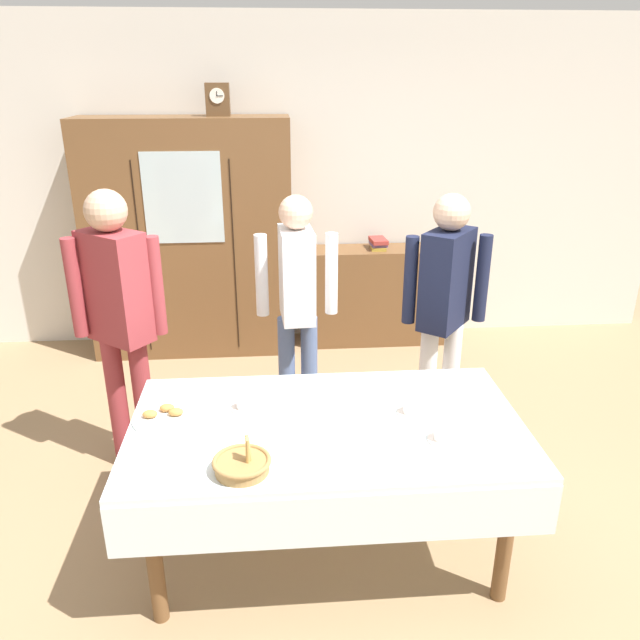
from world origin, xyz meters
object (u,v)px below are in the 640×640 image
Objects in this scene: bookshelf_low at (376,295)px; mantel_clock at (218,99)px; spoon_far_left at (405,396)px; tea_cup_center at (443,436)px; pastry_plate at (164,417)px; tea_cup_near_left at (411,409)px; dining_table at (327,445)px; person_by_cabinet at (118,307)px; wall_cabinet at (190,240)px; person_behind_table_right at (297,292)px; bread_basket at (242,464)px; person_beside_shelf at (445,298)px; book_stack at (378,243)px; spoon_front_edge at (460,418)px; tea_cup_near_right at (245,404)px.

mantel_clock is at bearing -177.71° from bookshelf_low.
tea_cup_center is at bearing -77.94° from spoon_far_left.
tea_cup_near_left is at bearing -2.14° from pastry_plate.
tea_cup_near_left reaches higher than dining_table.
dining_table is at bearing -38.95° from person_by_cabinet.
wall_cabinet is 6.91× the size of pastry_plate.
person_behind_table_right is at bearing -57.86° from wall_cabinet.
bread_basket is at bearing -100.37° from person_behind_table_right.
person_beside_shelf is (0.81, 1.04, 0.32)m from dining_table.
bookshelf_low is (1.28, 0.05, -1.63)m from mantel_clock.
book_stack is at bearing 2.29° from mantel_clock.
bookshelf_low is at bearing 84.13° from tea_cup_near_left.
dining_table is at bearing -104.20° from bookshelf_low.
tea_cup_center reaches higher than spoon_front_edge.
wall_cabinet is 2.31m from person_beside_shelf.
spoon_front_edge is (1.38, -0.10, -0.01)m from pastry_plate.
bread_basket reaches higher than spoon_far_left.
tea_cup_near_right is (0.52, -2.40, -0.19)m from wall_cabinet.
mantel_clock is 0.14× the size of person_by_cabinet.
tea_cup_near_left is 1.05m from person_beside_shelf.
tea_cup_near_left is 0.46× the size of pastry_plate.
person_by_cabinet is (-0.72, 1.20, 0.25)m from bread_basket.
person_behind_table_right is at bearing -67.88° from mantel_clock.
dining_table is 13.93× the size of tea_cup_center.
bookshelf_low is 0.70× the size of person_by_cabinet.
wall_cabinet is (-0.90, 2.59, 0.32)m from dining_table.
bread_basket is 1.80m from person_beside_shelf.
wall_cabinet is at bearing 102.19° from tea_cup_near_right.
bread_basket is 2.02× the size of spoon_far_left.
person_beside_shelf reaches higher than pastry_plate.
person_by_cabinet is (-1.10, 0.89, 0.38)m from dining_table.
book_stack is at bearing 44.79° from person_by_cabinet.
pastry_plate is at bearing -170.55° from tea_cup_near_right.
tea_cup_near_right is 1.09× the size of spoon_front_edge.
person_by_cabinet is at bearing -158.56° from person_behind_table_right.
person_beside_shelf is (1.71, -1.55, 0.01)m from wall_cabinet.
wall_cabinet reaches higher than tea_cup_near_right.
spoon_far_left is at bearing -64.83° from person_behind_table_right.
person_behind_table_right is at bearing -118.96° from bookshelf_low.
dining_table is at bearing -26.30° from tea_cup_near_right.
person_by_cabinet reaches higher than book_stack.
bread_basket is at bearing -109.44° from bookshelf_low.
person_behind_table_right reaches higher than pastry_plate.
book_stack is 0.14× the size of person_beside_shelf.
pastry_plate is 0.17× the size of person_beside_shelf.
wall_cabinet reaches higher than bookshelf_low.
person_beside_shelf is (0.40, 0.95, 0.20)m from tea_cup_near_left.
spoon_front_edge is at bearing 18.67° from bread_basket.
wall_cabinet is at bearing 179.87° from mantel_clock.
person_behind_table_right is 1.10m from person_by_cabinet.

